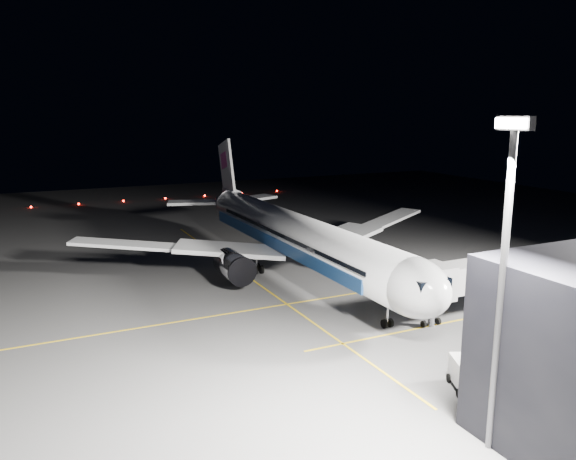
# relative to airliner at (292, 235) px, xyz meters

# --- Properties ---
(ground) EXTENTS (200.00, 200.00, 0.00)m
(ground) POSITION_rel_airliner_xyz_m (1.08, 0.00, -5.16)
(ground) COLOR #4C4C4F
(ground) RESTS_ON ground
(guide_line_main) EXTENTS (0.25, 80.00, 0.01)m
(guide_line_main) POSITION_rel_airliner_xyz_m (11.08, 0.00, -5.16)
(guide_line_main) COLOR gold
(guide_line_main) RESTS_ON ground
(guide_line_cross) EXTENTS (70.00, 0.25, 0.01)m
(guide_line_cross) POSITION_rel_airliner_xyz_m (1.08, -6.00, -5.16)
(guide_line_cross) COLOR gold
(guide_line_cross) RESTS_ON ground
(guide_line_side) EXTENTS (0.25, 40.00, 0.01)m
(guide_line_side) POSITION_rel_airliner_xyz_m (23.08, 10.00, -5.16)
(guide_line_side) COLOR gold
(guide_line_side) RESTS_ON ground
(airliner) EXTENTS (61.48, 54.22, 16.64)m
(airliner) POSITION_rel_airliner_xyz_m (0.00, 0.00, 0.00)
(airliner) COLOR silver
(airliner) RESTS_ON ground
(jet_bridge) EXTENTS (3.60, 34.40, 6.30)m
(jet_bridge) POSITION_rel_airliner_xyz_m (23.08, 18.06, -0.58)
(jet_bridge) COLOR #B2B2B7
(jet_bridge) RESTS_ON ground
(floodlight_mast_south) EXTENTS (2.40, 0.67, 20.70)m
(floodlight_mast_south) POSITION_rel_airliner_xyz_m (41.08, -6.01, 7.21)
(floodlight_mast_south) COLOR #59595E
(floodlight_mast_south) RESTS_ON ground
(taxiway_lights) EXTENTS (0.44, 60.44, 0.44)m
(taxiway_lights) POSITION_rel_airliner_xyz_m (-70.92, 0.00, -4.94)
(taxiway_lights) COLOR #FF140A
(taxiway_lights) RESTS_ON ground
(service_truck) EXTENTS (4.88, 3.50, 2.33)m
(service_truck) POSITION_rel_airliner_xyz_m (35.05, -2.17, -3.92)
(service_truck) COLOR silver
(service_truck) RESTS_ON ground
(baggage_tug) EXTENTS (2.46, 2.06, 1.66)m
(baggage_tug) POSITION_rel_airliner_xyz_m (-3.27, 11.87, -4.40)
(baggage_tug) COLOR black
(baggage_tug) RESTS_ON ground
(safety_cone_a) EXTENTS (0.35, 0.35, 0.53)m
(safety_cone_a) POSITION_rel_airliner_xyz_m (7.08, 12.75, -4.90)
(safety_cone_a) COLOR orange
(safety_cone_a) RESTS_ON ground
(safety_cone_b) EXTENTS (0.36, 0.36, 0.54)m
(safety_cone_b) POSITION_rel_airliner_xyz_m (-4.65, 4.00, -4.90)
(safety_cone_b) COLOR orange
(safety_cone_b) RESTS_ON ground
(safety_cone_c) EXTENTS (0.35, 0.35, 0.52)m
(safety_cone_c) POSITION_rel_airliner_xyz_m (-6.92, 4.66, -4.90)
(safety_cone_c) COLOR orange
(safety_cone_c) RESTS_ON ground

